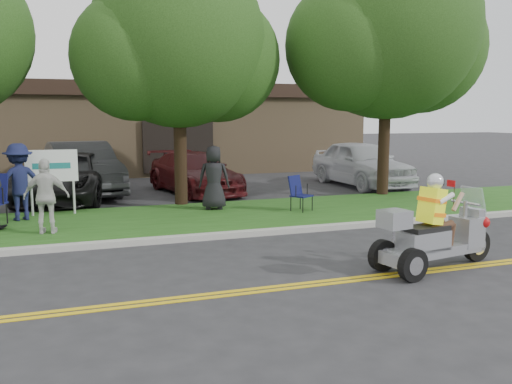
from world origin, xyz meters
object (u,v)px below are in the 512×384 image
object	(u,v)px
parked_car_mid	(68,177)
spectator_adult_right	(47,196)
lawn_chair_b	(298,191)
parked_car_right	(195,173)
trike_scooter	(434,236)
parked_car_left	(82,168)
parked_car_far_right	(361,163)

from	to	relation	value
parked_car_mid	spectator_adult_right	bearing A→B (deg)	-80.43
lawn_chair_b	parked_car_right	bearing A→B (deg)	78.92
lawn_chair_b	parked_car_mid	size ratio (longest dim) A/B	0.18
parked_car_right	trike_scooter	bearing A→B (deg)	-92.07
parked_car_left	spectator_adult_right	bearing A→B (deg)	-106.72
parked_car_far_right	trike_scooter	bearing A→B (deg)	-114.46
parked_car_left	parked_car_mid	bearing A→B (deg)	-116.30
trike_scooter	parked_car_mid	bearing A→B (deg)	110.54
trike_scooter	parked_car_far_right	xyz separation A→B (m)	(4.52, 10.08, 0.27)
parked_car_right	parked_car_far_right	distance (m)	6.25
trike_scooter	parked_car_far_right	distance (m)	11.05
parked_car_right	parked_car_left	bearing A→B (deg)	155.04
trike_scooter	lawn_chair_b	distance (m)	5.53
trike_scooter	lawn_chair_b	size ratio (longest dim) A/B	2.73
parked_car_left	parked_car_mid	xyz separation A→B (m)	(-0.43, -1.36, -0.13)
lawn_chair_b	parked_car_mid	world-z (taller)	parked_car_mid
spectator_adult_right	parked_car_far_right	world-z (taller)	spectator_adult_right
spectator_adult_right	parked_car_left	world-z (taller)	parked_car_left
trike_scooter	parked_car_left	bearing A→B (deg)	105.66
spectator_adult_right	parked_car_left	distance (m)	6.57
lawn_chair_b	parked_car_far_right	size ratio (longest dim) A/B	0.19
trike_scooter	parked_car_left	size ratio (longest dim) A/B	0.48
spectator_adult_right	parked_car_left	bearing A→B (deg)	-87.25
spectator_adult_right	parked_car_mid	xyz separation A→B (m)	(0.48, 5.14, -0.17)
spectator_adult_right	parked_car_mid	size ratio (longest dim) A/B	0.30
lawn_chair_b	parked_car_left	world-z (taller)	parked_car_left
lawn_chair_b	parked_car_right	xyz separation A→B (m)	(-1.67, 4.85, 0.06)
spectator_adult_right	parked_car_right	world-z (taller)	spectator_adult_right
parked_car_right	parked_car_far_right	xyz separation A→B (m)	(6.24, -0.29, 0.16)
parked_car_left	trike_scooter	bearing A→B (deg)	-73.33
spectator_adult_right	parked_car_left	size ratio (longest dim) A/B	0.30
trike_scooter	parked_car_right	bearing A→B (deg)	89.73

